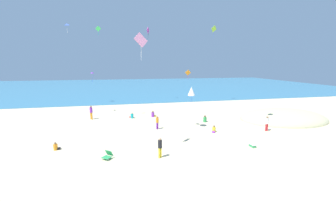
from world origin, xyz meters
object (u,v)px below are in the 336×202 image
object	(u,v)px
person_5	(214,130)
kite_green	(98,29)
beach_chair_far_left	(108,155)
kite_orange	(188,73)
person_1	(160,146)
kite_white	(191,91)
person_3	(132,116)
cooler_box	(252,146)
person_2	(157,121)
person_8	(56,147)
kite_purple	(92,73)
kite_blue	(67,24)
person_0	(205,119)
kite_pink	(141,40)
kite_lime	(214,29)
person_6	(267,123)
person_4	(91,111)
person_7	(153,115)
kite_magenta	(148,30)

from	to	relation	value
person_5	kite_green	distance (m)	17.14
beach_chair_far_left	kite_orange	size ratio (longest dim) A/B	0.55
person_1	kite_white	bearing A→B (deg)	104.04
person_3	kite_orange	xyz separation A→B (m)	(9.16, 5.82, 5.15)
cooler_box	kite_white	bearing A→B (deg)	120.98
person_2	person_8	bearing A→B (deg)	-106.84
kite_white	kite_purple	bearing A→B (deg)	138.92
person_1	person_2	xyz separation A→B (m)	(0.85, 6.75, -0.06)
kite_orange	kite_blue	bearing A→B (deg)	167.12
person_0	kite_blue	xyz separation A→B (m)	(-17.67, 13.56, 12.53)
person_0	kite_orange	distance (m)	10.69
beach_chair_far_left	cooler_box	xyz separation A→B (m)	(11.58, -0.21, -0.15)
beach_chair_far_left	kite_white	distance (m)	10.54
kite_white	kite_purple	size ratio (longest dim) A/B	1.13
kite_blue	kite_pink	bearing A→B (deg)	-64.97
kite_pink	cooler_box	bearing A→B (deg)	-4.42
kite_lime	cooler_box	bearing A→B (deg)	-103.92
person_6	kite_blue	world-z (taller)	kite_blue
person_4	person_7	bearing A→B (deg)	-44.86
person_5	person_8	size ratio (longest dim) A/B	1.05
person_5	person_6	size ratio (longest dim) A/B	0.45
person_0	kite_green	xyz separation A→B (m)	(-11.96, 3.51, 10.47)
person_3	kite_green	world-z (taller)	kite_green
kite_green	person_2	bearing A→B (deg)	-40.46
person_0	person_2	size ratio (longest dim) A/B	0.57
kite_white	kite_green	xyz separation A→B (m)	(-9.50, 5.65, 6.73)
person_6	kite_pink	bearing A→B (deg)	-79.52
person_3	person_4	world-z (taller)	person_4
person_4	kite_lime	size ratio (longest dim) A/B	0.81
kite_magenta	person_1	bearing A→B (deg)	-94.67
person_2	kite_pink	bearing A→B (deg)	-58.86
person_4	kite_green	bearing A→B (deg)	-60.25
person_2	person_5	world-z (taller)	person_2
kite_white	kite_orange	bearing A→B (deg)	74.63
kite_purple	kite_pink	distance (m)	15.98
kite_blue	person_6	bearing A→B (deg)	-38.61
person_7	person_8	distance (m)	12.66
kite_white	kite_pink	xyz separation A→B (m)	(-5.49, -5.11, 4.40)
cooler_box	person_2	size ratio (longest dim) A/B	0.41
cooler_box	person_2	distance (m)	9.48
person_0	kite_green	world-z (taller)	kite_green
person_3	person_0	bearing A→B (deg)	-145.26
kite_white	kite_purple	xyz separation A→B (m)	(-11.03, 9.61, 1.57)
kite_lime	kite_orange	size ratio (longest dim) A/B	1.33
person_4	kite_white	distance (m)	12.92
person_8	kite_lime	world-z (taller)	kite_lime
person_4	person_8	xyz separation A→B (m)	(-1.34, -9.27, -0.75)
person_8	kite_blue	distance (m)	22.84
person_3	person_5	size ratio (longest dim) A/B	1.11
person_4	kite_green	distance (m)	9.90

